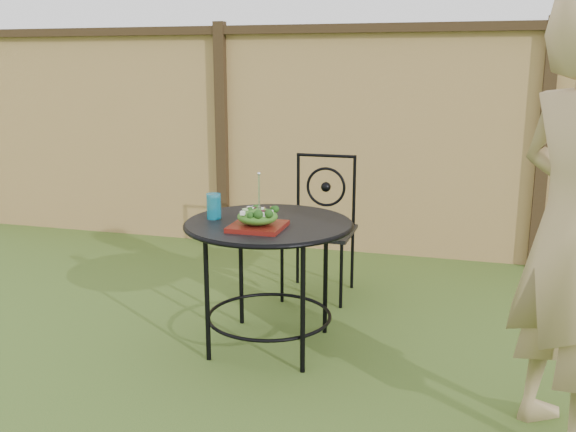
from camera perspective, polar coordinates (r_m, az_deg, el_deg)
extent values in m
plane|color=#2E4D18|center=(3.48, 1.54, -13.20)|extent=(60.00, 60.00, 0.00)
cube|color=tan|center=(5.32, 7.55, 6.16)|extent=(8.00, 0.05, 1.80)
cube|color=black|center=(5.23, 7.79, 16.25)|extent=(8.00, 0.07, 0.07)
cube|color=black|center=(5.60, -5.88, 7.08)|extent=(0.09, 0.09, 1.90)
cube|color=black|center=(5.23, 21.78, 5.76)|extent=(0.09, 0.09, 1.90)
cylinder|color=black|center=(3.48, -1.73, -0.65)|extent=(0.90, 0.90, 0.02)
torus|color=black|center=(3.48, -1.73, -0.74)|extent=(0.92, 0.92, 0.02)
torus|color=black|center=(3.64, -1.67, -8.83)|extent=(0.70, 0.70, 0.02)
cylinder|color=black|center=(3.76, 3.35, -5.34)|extent=(0.03, 0.03, 0.71)
cylinder|color=black|center=(3.90, -4.20, -4.66)|extent=(0.03, 0.03, 0.71)
cylinder|color=black|center=(3.44, -7.21, -7.23)|extent=(0.03, 0.03, 0.71)
cylinder|color=black|center=(3.28, 1.32, -8.17)|extent=(0.03, 0.03, 0.71)
cube|color=black|center=(4.34, 2.73, -1.40)|extent=(0.46, 0.46, 0.03)
cylinder|color=black|center=(4.45, 3.43, 5.38)|extent=(0.42, 0.02, 0.02)
torus|color=black|center=(4.49, 3.39, 2.59)|extent=(0.28, 0.02, 0.28)
cylinder|color=black|center=(4.27, -0.54, -4.88)|extent=(0.02, 0.02, 0.44)
cylinder|color=black|center=(4.18, 4.74, -5.33)|extent=(0.02, 0.02, 0.44)
cylinder|color=black|center=(4.64, 0.86, -3.39)|extent=(0.02, 0.02, 0.44)
cylinder|color=black|center=(4.56, 5.73, -3.77)|extent=(0.02, 0.02, 0.44)
cylinder|color=black|center=(4.54, 0.92, 2.48)|extent=(0.02, 0.02, 0.50)
cylinder|color=black|center=(4.45, 5.90, 2.20)|extent=(0.02, 0.02, 0.50)
cube|color=#51150B|center=(3.33, -2.71, -0.93)|extent=(0.27, 0.27, 0.02)
ellipsoid|color=#235614|center=(3.31, -2.72, -0.06)|extent=(0.21, 0.21, 0.08)
cylinder|color=silver|center=(3.28, -2.58, 2.14)|extent=(0.01, 0.01, 0.18)
cylinder|color=#0C7190|center=(3.55, -6.61, 0.88)|extent=(0.08, 0.08, 0.14)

